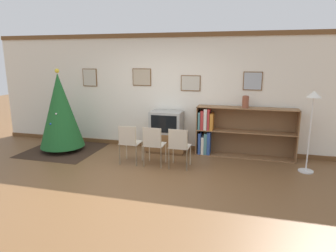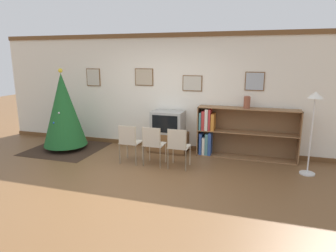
{
  "view_description": "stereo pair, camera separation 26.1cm",
  "coord_description": "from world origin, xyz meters",
  "px_view_note": "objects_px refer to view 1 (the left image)",
  "views": [
    {
      "loc": [
        1.85,
        -4.61,
        2.15
      ],
      "look_at": [
        0.3,
        1.19,
        0.78
      ],
      "focal_mm": 32.0,
      "sensor_mm": 36.0,
      "label": 1
    },
    {
      "loc": [
        2.1,
        -4.54,
        2.15
      ],
      "look_at": [
        0.3,
        1.19,
        0.78
      ],
      "focal_mm": 32.0,
      "sensor_mm": 36.0,
      "label": 2
    }
  ],
  "objects_px": {
    "vase": "(246,102)",
    "standing_lamp": "(312,111)",
    "tv_console": "(167,142)",
    "folding_chair_left": "(129,142)",
    "television": "(167,122)",
    "folding_chair_right": "(179,146)",
    "bookshelf": "(228,131)",
    "christmas_tree": "(60,111)",
    "folding_chair_center": "(154,144)"
  },
  "relations": [
    {
      "from": "vase",
      "to": "standing_lamp",
      "type": "height_order",
      "value": "standing_lamp"
    },
    {
      "from": "tv_console",
      "to": "folding_chair_left",
      "type": "xyz_separation_m",
      "value": [
        -0.52,
        -1.0,
        0.24
      ]
    },
    {
      "from": "vase",
      "to": "standing_lamp",
      "type": "distance_m",
      "value": 1.34
    },
    {
      "from": "television",
      "to": "folding_chair_right",
      "type": "distance_m",
      "value": 1.15
    },
    {
      "from": "bookshelf",
      "to": "standing_lamp",
      "type": "bearing_deg",
      "value": -22.47
    },
    {
      "from": "christmas_tree",
      "to": "standing_lamp",
      "type": "relative_size",
      "value": 1.22
    },
    {
      "from": "bookshelf",
      "to": "standing_lamp",
      "type": "relative_size",
      "value": 1.36
    },
    {
      "from": "folding_chair_left",
      "to": "standing_lamp",
      "type": "relative_size",
      "value": 0.52
    },
    {
      "from": "folding_chair_center",
      "to": "vase",
      "type": "height_order",
      "value": "vase"
    },
    {
      "from": "television",
      "to": "standing_lamp",
      "type": "relative_size",
      "value": 0.46
    },
    {
      "from": "bookshelf",
      "to": "standing_lamp",
      "type": "xyz_separation_m",
      "value": [
        1.54,
        -0.63,
        0.65
      ]
    },
    {
      "from": "folding_chair_center",
      "to": "folding_chair_right",
      "type": "bearing_deg",
      "value": 0.0
    },
    {
      "from": "television",
      "to": "standing_lamp",
      "type": "height_order",
      "value": "standing_lamp"
    },
    {
      "from": "folding_chair_center",
      "to": "bookshelf",
      "type": "height_order",
      "value": "bookshelf"
    },
    {
      "from": "television",
      "to": "folding_chair_left",
      "type": "bearing_deg",
      "value": -117.72
    },
    {
      "from": "tv_console",
      "to": "bookshelf",
      "type": "distance_m",
      "value": 1.44
    },
    {
      "from": "tv_console",
      "to": "bookshelf",
      "type": "bearing_deg",
      "value": 3.88
    },
    {
      "from": "tv_console",
      "to": "folding_chair_left",
      "type": "height_order",
      "value": "folding_chair_left"
    },
    {
      "from": "folding_chair_center",
      "to": "folding_chair_right",
      "type": "height_order",
      "value": "same"
    },
    {
      "from": "tv_console",
      "to": "standing_lamp",
      "type": "bearing_deg",
      "value": -10.42
    },
    {
      "from": "television",
      "to": "folding_chair_right",
      "type": "height_order",
      "value": "television"
    },
    {
      "from": "christmas_tree",
      "to": "folding_chair_center",
      "type": "xyz_separation_m",
      "value": [
        2.4,
        -0.45,
        -0.48
      ]
    },
    {
      "from": "christmas_tree",
      "to": "bookshelf",
      "type": "distance_m",
      "value": 3.88
    },
    {
      "from": "christmas_tree",
      "to": "television",
      "type": "distance_m",
      "value": 2.47
    },
    {
      "from": "folding_chair_center",
      "to": "folding_chair_right",
      "type": "distance_m",
      "value": 0.52
    },
    {
      "from": "folding_chair_right",
      "to": "vase",
      "type": "bearing_deg",
      "value": 40.9
    },
    {
      "from": "tv_console",
      "to": "folding_chair_right",
      "type": "xyz_separation_m",
      "value": [
        0.52,
        -1.0,
        0.24
      ]
    },
    {
      "from": "vase",
      "to": "bookshelf",
      "type": "bearing_deg",
      "value": 172.58
    },
    {
      "from": "tv_console",
      "to": "standing_lamp",
      "type": "xyz_separation_m",
      "value": [
        2.94,
        -0.54,
        0.97
      ]
    },
    {
      "from": "television",
      "to": "vase",
      "type": "relative_size",
      "value": 2.77
    },
    {
      "from": "vase",
      "to": "standing_lamp",
      "type": "bearing_deg",
      "value": -26.16
    },
    {
      "from": "christmas_tree",
      "to": "standing_lamp",
      "type": "bearing_deg",
      "value": 0.03
    },
    {
      "from": "christmas_tree",
      "to": "vase",
      "type": "xyz_separation_m",
      "value": [
        4.13,
        0.59,
        0.28
      ]
    },
    {
      "from": "christmas_tree",
      "to": "folding_chair_left",
      "type": "distance_m",
      "value": 1.99
    },
    {
      "from": "christmas_tree",
      "to": "television",
      "type": "xyz_separation_m",
      "value": [
        2.4,
        0.54,
        -0.25
      ]
    },
    {
      "from": "folding_chair_center",
      "to": "vase",
      "type": "bearing_deg",
      "value": 31.18
    },
    {
      "from": "folding_chair_center",
      "to": "bookshelf",
      "type": "xyz_separation_m",
      "value": [
        1.4,
        1.09,
        0.08
      ]
    },
    {
      "from": "folding_chair_right",
      "to": "vase",
      "type": "relative_size",
      "value": 3.16
    },
    {
      "from": "tv_console",
      "to": "standing_lamp",
      "type": "relative_size",
      "value": 0.57
    },
    {
      "from": "television",
      "to": "vase",
      "type": "distance_m",
      "value": 1.81
    },
    {
      "from": "television",
      "to": "folding_chair_center",
      "type": "xyz_separation_m",
      "value": [
        0.0,
        -0.99,
        -0.24
      ]
    },
    {
      "from": "standing_lamp",
      "to": "bookshelf",
      "type": "bearing_deg",
      "value": 157.53
    },
    {
      "from": "folding_chair_left",
      "to": "folding_chair_right",
      "type": "distance_m",
      "value": 1.04
    },
    {
      "from": "christmas_tree",
      "to": "folding_chair_right",
      "type": "bearing_deg",
      "value": -8.81
    },
    {
      "from": "christmas_tree",
      "to": "bookshelf",
      "type": "bearing_deg",
      "value": 9.52
    },
    {
      "from": "vase",
      "to": "tv_console",
      "type": "bearing_deg",
      "value": -178.28
    },
    {
      "from": "folding_chair_left",
      "to": "standing_lamp",
      "type": "bearing_deg",
      "value": 7.51
    },
    {
      "from": "television",
      "to": "vase",
      "type": "bearing_deg",
      "value": 1.8
    },
    {
      "from": "folding_chair_center",
      "to": "standing_lamp",
      "type": "bearing_deg",
      "value": 8.83
    },
    {
      "from": "folding_chair_center",
      "to": "bookshelf",
      "type": "bearing_deg",
      "value": 37.9
    }
  ]
}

